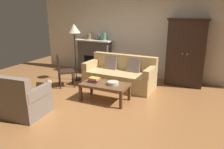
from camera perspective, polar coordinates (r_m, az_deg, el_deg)
ground_plane at (r=4.94m, az=-1.67°, el=-8.03°), size 9.60×9.60×0.00m
back_wall at (r=6.90m, az=7.81°, el=10.96°), size 7.20×0.10×2.80m
fireplace at (r=7.40m, az=-4.61°, el=4.91°), size 1.26×0.48×1.12m
armoire at (r=6.37m, az=18.92°, el=5.52°), size 1.06×0.57×1.86m
couch at (r=6.00m, az=2.11°, el=-0.29°), size 1.95×0.93×0.86m
coffee_table at (r=5.05m, az=-1.86°, el=-3.01°), size 1.10×0.60×0.42m
fruit_bowl at (r=4.96m, az=0.27°, el=-2.27°), size 0.26×0.26×0.07m
book_stack at (r=5.14m, az=-4.77°, el=-1.40°), size 0.26×0.20×0.11m
mantel_vase_bronze at (r=7.37m, az=-6.04°, el=9.92°), size 0.14×0.14×0.19m
mantel_vase_slate at (r=7.20m, az=-3.53°, el=9.82°), size 0.09×0.09×0.19m
mantel_vase_jade at (r=7.10m, az=-2.09°, el=9.99°), size 0.15×0.15×0.25m
armchair_near_left at (r=4.70m, az=-22.17°, el=-6.48°), size 0.84×0.83×0.88m
side_chair_wooden at (r=6.11m, az=-12.87°, el=1.51°), size 0.62×0.62×0.90m
floor_lamp at (r=6.46m, az=-9.92°, el=11.01°), size 0.36×0.36×1.69m
dog at (r=5.51m, az=-16.75°, el=-3.37°), size 0.36×0.53×0.39m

